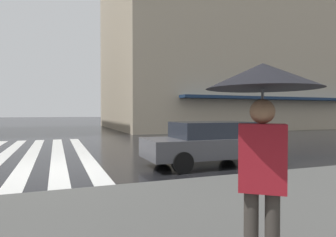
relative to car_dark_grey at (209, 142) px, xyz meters
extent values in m
plane|color=black|center=(1.00, 4.51, -0.76)|extent=(220.00, 220.00, 0.00)
cube|color=silver|center=(5.00, 3.53, -0.75)|extent=(13.00, 0.50, 0.01)
cube|color=silver|center=(5.00, 4.53, -0.75)|extent=(13.00, 0.50, 0.01)
cube|color=silver|center=(5.00, 5.53, -0.75)|extent=(13.00, 0.50, 0.01)
cube|color=silver|center=(5.00, 6.53, -0.75)|extent=(13.00, 0.50, 0.01)
cube|color=tan|center=(21.99, -13.62, 7.62)|extent=(16.98, 25.51, 16.76)
cube|color=#192D4C|center=(12.90, -13.62, 2.24)|extent=(1.20, 17.86, 0.24)
cube|color=#4C4C51|center=(0.00, 0.04, -0.15)|extent=(1.75, 4.10, 0.60)
cube|color=#232833|center=(0.00, -0.11, 0.40)|extent=(1.54, 2.46, 0.50)
cylinder|color=black|center=(-0.82, 1.29, -0.45)|extent=(0.20, 0.62, 0.62)
cylinder|color=black|center=(0.83, 1.29, -0.45)|extent=(0.20, 0.62, 0.62)
cylinder|color=black|center=(-0.82, -1.21, -0.45)|extent=(0.20, 0.62, 0.62)
cylinder|color=black|center=(0.82, -1.21, -0.45)|extent=(0.20, 0.62, 0.62)
cube|color=maroon|center=(-6.18, 2.88, 0.55)|extent=(0.43, 0.46, 0.60)
sphere|color=#936B4C|center=(-6.18, 2.88, 0.96)|extent=(0.22, 0.22, 0.22)
cone|color=black|center=(-6.18, 2.88, 1.28)|extent=(1.00, 1.00, 0.23)
cylinder|color=#4C4C51|center=(-6.18, 2.88, 0.76)|extent=(0.02, 0.02, 0.81)
camera|label=1|loc=(-8.30, 4.59, 0.95)|focal=31.39mm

